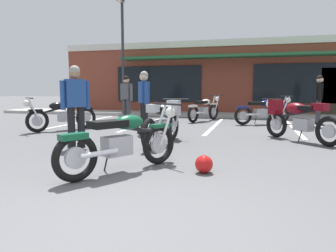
{
  "coord_description": "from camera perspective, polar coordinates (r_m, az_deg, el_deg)",
  "views": [
    {
      "loc": [
        1.2,
        -2.27,
        1.2
      ],
      "look_at": [
        -0.25,
        3.04,
        0.55
      ],
      "focal_mm": 33.41,
      "sensor_mm": 36.0,
      "label": 1
    }
  ],
  "objects": [
    {
      "name": "parking_lot_lamp_post",
      "position": [
        14.04,
        -8.46,
        15.13
      ],
      "size": [
        0.24,
        0.76,
        5.06
      ],
      "color": "#2D2D33",
      "rests_on": "ground_plane"
    },
    {
      "name": "person_near_building",
      "position": [
        11.93,
        25.84,
        4.87
      ],
      "size": [
        0.32,
        0.61,
        1.68
      ],
      "color": "black",
      "rests_on": "ground_plane"
    },
    {
      "name": "person_by_back_row",
      "position": [
        11.36,
        -7.59,
        5.42
      ],
      "size": [
        0.59,
        0.39,
        1.68
      ],
      "color": "black",
      "rests_on": "ground_plane"
    },
    {
      "name": "brick_storefront_building",
      "position": [
        17.65,
        11.48,
        8.3
      ],
      "size": [
        16.34,
        6.91,
        3.44
      ],
      "color": "brown",
      "rests_on": "ground_plane"
    },
    {
      "name": "motorcycle_cream_vintage",
      "position": [
        11.14,
        16.97,
        2.64
      ],
      "size": [
        1.91,
        1.28,
        0.98
      ],
      "color": "black",
      "rests_on": "ground_plane"
    },
    {
      "name": "ground_plane",
      "position": [
        6.28,
        3.93,
        -4.31
      ],
      "size": [
        80.0,
        80.0,
        0.0
      ],
      "primitive_type": "plane",
      "color": "#515154"
    },
    {
      "name": "person_in_shorts_foreground",
      "position": [
        6.63,
        -16.53,
        4.3
      ],
      "size": [
        0.47,
        0.52,
        1.68
      ],
      "color": "black",
      "rests_on": "ground_plane"
    },
    {
      "name": "person_in_black_shirt",
      "position": [
        8.33,
        -4.41,
        5.0
      ],
      "size": [
        0.43,
        0.55,
        1.68
      ],
      "color": "black",
      "rests_on": "ground_plane"
    },
    {
      "name": "motorcycle_red_sportbike",
      "position": [
        11.86,
        6.63,
        3.12
      ],
      "size": [
        1.12,
        1.99,
        0.98
      ],
      "color": "black",
      "rests_on": "ground_plane"
    },
    {
      "name": "motorcycle_black_cruiser",
      "position": [
        7.84,
        22.41,
        1.31
      ],
      "size": [
        1.6,
        1.7,
        0.98
      ],
      "color": "black",
      "rests_on": "ground_plane"
    },
    {
      "name": "helmet_on_pavement",
      "position": [
        4.55,
        6.58,
        -6.93
      ],
      "size": [
        0.26,
        0.26,
        0.26
      ],
      "color": "#B71414",
      "rests_on": "ground_plane"
    },
    {
      "name": "painted_stall_lines",
      "position": [
        10.48,
        8.57,
        0.1
      ],
      "size": [
        9.86,
        4.8,
        0.01
      ],
      "color": "silver",
      "rests_on": "ground_plane"
    },
    {
      "name": "motorcycle_orange_scrambler",
      "position": [
        9.61,
        -18.8,
        1.97
      ],
      "size": [
        1.45,
        1.81,
        0.98
      ],
      "color": "black",
      "rests_on": "ground_plane"
    },
    {
      "name": "sidewalk_kerb",
      "position": [
        14.04,
        10.31,
        2.01
      ],
      "size": [
        22.0,
        1.8,
        0.14
      ],
      "primitive_type": "cube",
      "color": "#A8A59E",
      "rests_on": "ground_plane"
    },
    {
      "name": "motorcycle_green_cafe_racer",
      "position": [
        6.86,
        -0.71,
        1.11
      ],
      "size": [
        0.66,
        2.11,
        0.98
      ],
      "color": "black",
      "rests_on": "ground_plane"
    },
    {
      "name": "motorcycle_foreground_classic",
      "position": [
        4.57,
        -8.24,
        -2.63
      ],
      "size": [
        1.34,
        1.87,
        0.98
      ],
      "color": "black",
      "rests_on": "ground_plane"
    }
  ]
}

